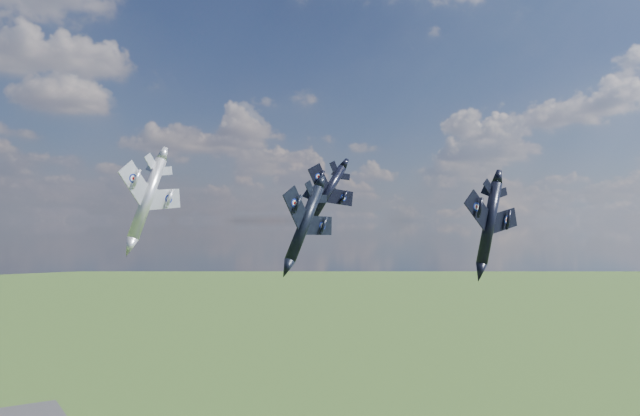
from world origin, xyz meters
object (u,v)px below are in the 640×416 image
jet_lead_navy (305,223)px  jet_right_navy (489,223)px  jet_high_navy (327,194)px  jet_left_silver (147,198)px

jet_lead_navy → jet_right_navy: 23.66m
jet_high_navy → jet_left_silver: bearing=-153.6°
jet_high_navy → jet_left_silver: 40.04m
jet_high_navy → jet_left_silver: size_ratio=1.10×
jet_right_navy → jet_high_navy: size_ratio=0.92×
jet_high_navy → jet_left_silver: jet_high_navy is taller
jet_right_navy → jet_left_silver: bearing=151.6°
jet_lead_navy → jet_high_navy: bearing=38.2°
jet_right_navy → jet_left_silver: 41.67m
jet_right_navy → jet_high_navy: (-0.88, 35.84, 4.95)m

